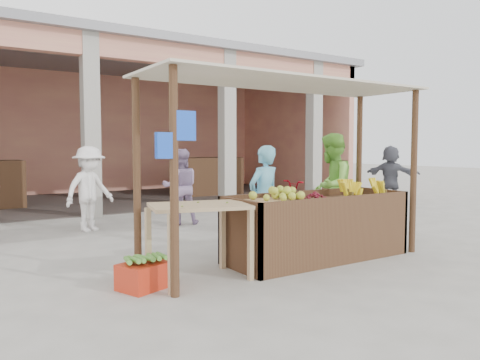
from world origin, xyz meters
TOP-DOWN VIEW (x-y plane):
  - ground at (0.00, 0.00)m, footprint 60.00×60.00m
  - market_building at (0.05, 8.93)m, footprint 14.40×6.40m
  - fruit_stall at (0.50, 0.00)m, footprint 2.60×0.95m
  - stall_awning at (-0.01, 0.06)m, footprint 4.09×1.35m
  - banana_heap at (1.32, -0.06)m, footprint 1.11×0.61m
  - melon_tray at (-0.20, -0.02)m, footprint 0.67×0.58m
  - berry_heap at (0.42, -0.03)m, footprint 0.39×0.32m
  - side_table at (-1.36, -0.06)m, footprint 1.24×0.98m
  - papaya_pile at (-1.36, -0.06)m, footprint 0.75×0.43m
  - red_crate at (-2.00, -0.00)m, footprint 0.65×0.56m
  - plantain_bundle at (-2.00, -0.00)m, footprint 0.43×0.30m
  - produce_sacks at (2.81, 5.33)m, footprint 0.88×0.55m
  - vendor_blue at (0.17, 0.79)m, footprint 0.70×0.57m
  - vendor_green at (1.58, 0.85)m, footprint 1.03×0.89m
  - motorcycle at (1.35, 2.14)m, footprint 0.72×1.84m
  - shopper_a at (-1.54, 3.86)m, footprint 1.20×0.91m
  - shopper_d at (6.36, 3.54)m, footprint 1.04×1.66m
  - shopper_f at (0.19, 3.65)m, footprint 0.91×0.70m

SIDE VIEW (x-z plane):
  - ground at x=0.00m, z-range 0.00..0.00m
  - red_crate at x=-2.00m, z-range 0.00..0.28m
  - plantain_bundle at x=-2.00m, z-range 0.28..0.37m
  - produce_sacks at x=2.81m, z-range 0.00..0.67m
  - fruit_stall at x=0.50m, z-range 0.00..0.80m
  - motorcycle at x=1.35m, z-range 0.00..0.94m
  - side_table at x=-1.36m, z-range 0.30..1.18m
  - shopper_f at x=0.19m, z-range 0.00..1.64m
  - vendor_blue at x=0.17m, z-range 0.00..1.66m
  - shopper_d at x=6.36m, z-range 0.00..1.67m
  - shopper_a at x=-1.54m, z-range 0.00..1.67m
  - berry_heap at x=0.42m, z-range 0.80..0.92m
  - melon_tray at x=-0.20m, z-range 0.79..0.98m
  - banana_heap at x=1.32m, z-range 0.80..1.00m
  - vendor_green at x=1.58m, z-range 0.00..1.86m
  - papaya_pile at x=-1.36m, z-range 0.88..1.10m
  - stall_awning at x=-0.01m, z-range 0.78..3.17m
  - market_building at x=0.05m, z-range 0.60..4.80m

